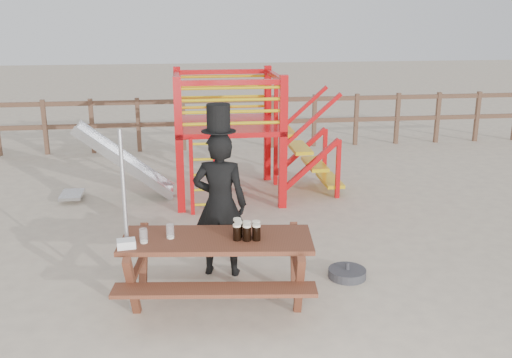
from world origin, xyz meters
name	(u,v)px	position (x,y,z in m)	size (l,w,h in m)	color
ground	(238,292)	(0.00, 0.00, 0.00)	(60.00, 60.00, 0.00)	beige
back_fence	(206,117)	(0.00, 7.00, 0.74)	(15.09, 0.09, 1.20)	brown
playground_fort	(223,133)	(0.12, 3.58, 1.07)	(4.71, 1.84, 2.10)	red
picnic_table	(217,263)	(-0.24, -0.23, 0.48)	(2.11, 1.58, 0.76)	brown
man_with_hat	(220,201)	(-0.15, 0.53, 0.91)	(0.71, 0.54, 2.03)	black
metal_pole	(126,223)	(-1.15, -0.20, 0.96)	(0.04, 0.04, 1.92)	#B2B2B7
parasol_base	(347,273)	(1.31, 0.21, 0.05)	(0.44, 0.44, 0.19)	#333338
paper_bag	(126,244)	(-1.15, -0.36, 0.80)	(0.18, 0.14, 0.08)	white
stout_pints	(246,230)	(0.06, -0.27, 0.85)	(0.29, 0.28, 0.17)	black
empty_glasses	(157,234)	(-0.85, -0.22, 0.83)	(0.35, 0.17, 0.15)	silver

